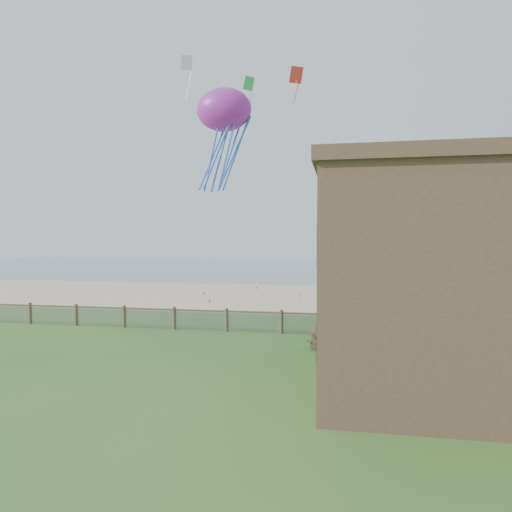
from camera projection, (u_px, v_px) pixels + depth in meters
The scene contains 10 objects.
ground at pixel (191, 360), 18.89m from camera, with size 160.00×160.00×0.00m, color #255C1F.
sand_beach at pixel (271, 296), 40.50m from camera, with size 72.00×20.00×0.02m, color tan.
ocean at pixel (308, 267), 83.71m from camera, with size 160.00×68.00×0.02m, color slate.
chainlink_fence at pixel (227, 321), 24.77m from camera, with size 36.20×0.20×1.25m, color brown, non-canonical shape.
motel_deck at pixel (490, 340), 21.39m from camera, with size 15.00×2.00×0.50m, color brown.
picnic_table at pixel (327, 341), 20.76m from camera, with size 1.65×1.25×0.70m, color brown, non-canonical shape.
octopus_kite at pixel (224, 138), 32.47m from camera, with size 3.76×2.66×7.74m, color #F7273F, non-canonical shape.
kite_white at pixel (187, 74), 36.66m from camera, with size 1.11×0.70×2.90m, color white, non-canonical shape.
kite_red at pixel (296, 82), 35.13m from camera, with size 1.22×0.70×2.33m, color red, non-canonical shape.
kite_green at pixel (249, 95), 41.82m from camera, with size 1.22×0.70×3.39m, color #31B95F, non-canonical shape.
Camera 1 is at (6.14, -17.90, 4.96)m, focal length 32.00 mm.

